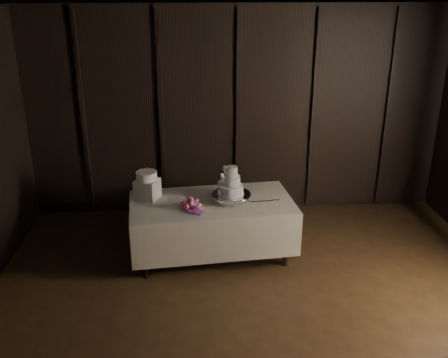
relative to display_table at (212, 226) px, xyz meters
The scene contains 8 objects.
room 2.38m from the display_table, 77.75° to the right, with size 6.08×7.08×3.08m.
display_table is the anchor object (origin of this frame).
cake_stand 0.46m from the display_table, ahead, with size 0.48×0.48×0.09m, color silver.
wedding_cake 0.61m from the display_table, ahead, with size 0.33×0.29×0.35m.
bouquet 0.52m from the display_table, 142.14° to the right, with size 0.28×0.38×0.18m, color #B9404E, non-canonical shape.
box_pedestal 0.93m from the display_table, 169.80° to the left, with size 0.26×0.26×0.25m, color white.
small_cake 1.03m from the display_table, 169.80° to the left, with size 0.26×0.26×0.10m, color white.
cake_knife 0.70m from the display_table, ahead, with size 0.37×0.02×0.01m, color silver.
Camera 1 is at (-0.67, -3.49, 3.28)m, focal length 40.00 mm.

